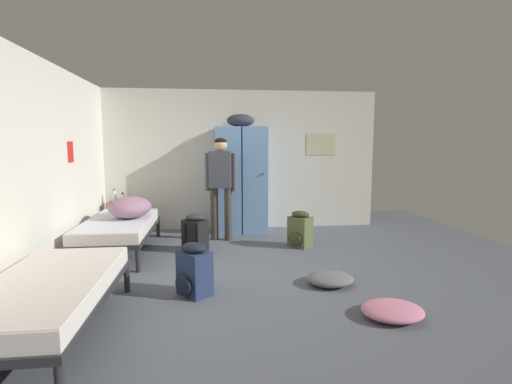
% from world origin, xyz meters
% --- Properties ---
extents(ground_plane, '(7.92, 7.92, 0.00)m').
position_xyz_m(ground_plane, '(0.00, 0.00, 0.00)').
color(ground_plane, '#565B66').
extents(room_backdrop, '(4.99, 5.01, 2.52)m').
position_xyz_m(room_backdrop, '(-1.23, 1.26, 1.26)').
color(room_backdrop, silver).
rests_on(room_backdrop, ground_plane).
extents(locker_bank, '(0.90, 0.55, 2.07)m').
position_xyz_m(locker_bank, '(-0.04, 2.20, 0.97)').
color(locker_bank, '#6B93C6').
rests_on(locker_bank, ground_plane).
extents(shelf_unit, '(0.38, 0.30, 0.57)m').
position_xyz_m(shelf_unit, '(-2.13, 2.19, 0.35)').
color(shelf_unit, brown).
rests_on(shelf_unit, ground_plane).
extents(bed_left_rear, '(0.90, 1.90, 0.49)m').
position_xyz_m(bed_left_rear, '(-1.88, 1.04, 0.38)').
color(bed_left_rear, '#28282D').
rests_on(bed_left_rear, ground_plane).
extents(bed_left_front, '(0.90, 1.90, 0.49)m').
position_xyz_m(bed_left_front, '(-1.88, -1.44, 0.38)').
color(bed_left_front, '#28282D').
rests_on(bed_left_front, ground_plane).
extents(bedding_heap, '(0.61, 0.72, 0.31)m').
position_xyz_m(bedding_heap, '(-1.74, 1.14, 0.64)').
color(bedding_heap, gray).
rests_on(bedding_heap, bed_left_rear).
extents(person_traveler, '(0.51, 0.29, 1.65)m').
position_xyz_m(person_traveler, '(-0.41, 1.62, 1.00)').
color(person_traveler, '#3D3833').
rests_on(person_traveler, ground_plane).
extents(water_bottle, '(0.06, 0.06, 0.23)m').
position_xyz_m(water_bottle, '(-2.21, 2.21, 0.67)').
color(water_bottle, silver).
rests_on(water_bottle, shelf_unit).
extents(lotion_bottle, '(0.06, 0.06, 0.17)m').
position_xyz_m(lotion_bottle, '(-2.06, 2.15, 0.64)').
color(lotion_bottle, white).
rests_on(lotion_bottle, shelf_unit).
extents(backpack_black, '(0.41, 0.42, 0.55)m').
position_xyz_m(backpack_black, '(-0.80, 1.01, 0.26)').
color(backpack_black, black).
rests_on(backpack_black, ground_plane).
extents(backpack_navy, '(0.42, 0.41, 0.55)m').
position_xyz_m(backpack_navy, '(-0.76, -0.69, 0.26)').
color(backpack_navy, navy).
rests_on(backpack_navy, ground_plane).
extents(backpack_olive, '(0.42, 0.42, 0.55)m').
position_xyz_m(backpack_olive, '(0.77, 1.05, 0.26)').
color(backpack_olive, '#566038').
rests_on(backpack_olive, ground_plane).
extents(clothes_pile_grey, '(0.52, 0.47, 0.13)m').
position_xyz_m(clothes_pile_grey, '(0.74, -0.57, 0.07)').
color(clothes_pile_grey, slate).
rests_on(clothes_pile_grey, ground_plane).
extents(clothes_pile_pink, '(0.56, 0.50, 0.12)m').
position_xyz_m(clothes_pile_pink, '(1.05, -1.42, 0.06)').
color(clothes_pile_pink, pink).
rests_on(clothes_pile_pink, ground_plane).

